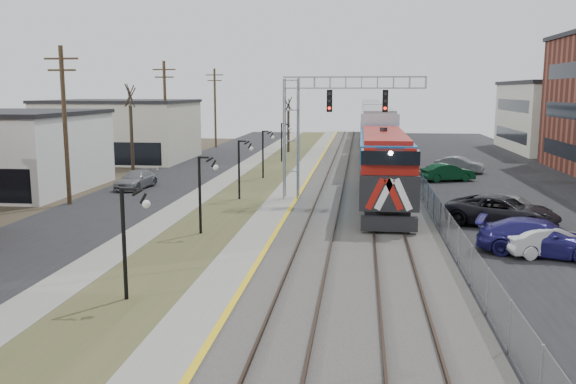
# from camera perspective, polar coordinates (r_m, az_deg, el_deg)

# --- Properties ---
(street_west) EXTENTS (7.00, 120.00, 0.04)m
(street_west) POSITION_cam_1_polar(r_m,az_deg,el_deg) (49.59, -11.49, 0.90)
(street_west) COLOR black
(street_west) RESTS_ON ground
(sidewalk) EXTENTS (2.00, 120.00, 0.08)m
(sidewalk) POSITION_cam_1_polar(r_m,az_deg,el_deg) (48.37, -6.43, 0.84)
(sidewalk) COLOR gray
(sidewalk) RESTS_ON ground
(grass_median) EXTENTS (4.00, 120.00, 0.06)m
(grass_median) POSITION_cam_1_polar(r_m,az_deg,el_deg) (47.78, -2.92, 0.77)
(grass_median) COLOR #404726
(grass_median) RESTS_ON ground
(platform) EXTENTS (2.00, 120.00, 0.24)m
(platform) POSITION_cam_1_polar(r_m,az_deg,el_deg) (47.35, 0.66, 0.81)
(platform) COLOR gray
(platform) RESTS_ON ground
(ballast_bed) EXTENTS (8.00, 120.00, 0.20)m
(ballast_bed) POSITION_cam_1_polar(r_m,az_deg,el_deg) (47.09, 6.72, 0.67)
(ballast_bed) COLOR #595651
(ballast_bed) RESTS_ON ground
(parking_lot) EXTENTS (16.00, 120.00, 0.04)m
(parking_lot) POSITION_cam_1_polar(r_m,az_deg,el_deg) (48.60, 21.01, 0.28)
(parking_lot) COLOR black
(parking_lot) RESTS_ON ground
(platform_edge) EXTENTS (0.24, 120.00, 0.01)m
(platform_edge) POSITION_cam_1_polar(r_m,az_deg,el_deg) (47.25, 1.72, 0.94)
(platform_edge) COLOR gold
(platform_edge) RESTS_ON platform
(track_near) EXTENTS (1.58, 120.00, 0.15)m
(track_near) POSITION_cam_1_polar(r_m,az_deg,el_deg) (47.11, 4.29, 0.93)
(track_near) COLOR #2D2119
(track_near) RESTS_ON ballast_bed
(track_far) EXTENTS (1.58, 120.00, 0.15)m
(track_far) POSITION_cam_1_polar(r_m,az_deg,el_deg) (47.09, 8.55, 0.85)
(track_far) COLOR #2D2119
(track_far) RESTS_ON ballast_bed
(train) EXTENTS (3.00, 85.85, 5.33)m
(train) POSITION_cam_1_polar(r_m,az_deg,el_deg) (74.58, 8.00, 6.05)
(train) COLOR #145FA8
(train) RESTS_ON ground
(signal_gantry) EXTENTS (9.00, 1.07, 8.15)m
(signal_gantry) POSITION_cam_1_polar(r_m,az_deg,el_deg) (39.67, 2.79, 7.06)
(signal_gantry) COLOR gray
(signal_gantry) RESTS_ON ground
(lampposts) EXTENTS (0.14, 62.14, 4.00)m
(lampposts) POSITION_cam_1_polar(r_m,az_deg,el_deg) (31.33, -8.11, -0.26)
(lampposts) COLOR black
(lampposts) RESTS_ON ground
(utility_poles) EXTENTS (0.28, 80.28, 10.00)m
(utility_poles) POSITION_cam_1_polar(r_m,az_deg,el_deg) (41.03, -20.13, 5.76)
(utility_poles) COLOR #4C3823
(utility_poles) RESTS_ON ground
(fence) EXTENTS (0.04, 120.00, 1.60)m
(fence) POSITION_cam_1_polar(r_m,az_deg,el_deg) (47.17, 11.84, 1.41)
(fence) COLOR gray
(fence) RESTS_ON ground
(bare_trees) EXTENTS (12.30, 42.30, 5.95)m
(bare_trees) POSITION_cam_1_polar(r_m,az_deg,el_deg) (53.34, -11.47, 4.39)
(bare_trees) COLOR #382D23
(bare_trees) RESTS_ON ground
(car_lot_b) EXTENTS (4.31, 2.22, 1.35)m
(car_lot_b) POSITION_cam_1_polar(r_m,az_deg,el_deg) (29.25, 23.42, -4.31)
(car_lot_b) COLOR silver
(car_lot_b) RESTS_ON ground
(car_lot_c) EXTENTS (6.48, 4.65, 1.64)m
(car_lot_c) POSITION_cam_1_polar(r_m,az_deg,el_deg) (34.62, 19.40, -1.77)
(car_lot_c) COLOR black
(car_lot_c) RESTS_ON ground
(car_lot_d) EXTENTS (5.82, 3.67, 1.57)m
(car_lot_d) POSITION_cam_1_polar(r_m,az_deg,el_deg) (29.21, 22.53, -4.04)
(car_lot_d) COLOR navy
(car_lot_d) RESTS_ON ground
(car_lot_e) EXTENTS (4.55, 3.27, 1.44)m
(car_lot_e) POSITION_cam_1_polar(r_m,az_deg,el_deg) (36.77, 20.34, -1.35)
(car_lot_e) COLOR slate
(car_lot_e) RESTS_ON ground
(car_lot_f) EXTENTS (4.51, 2.79, 1.40)m
(car_lot_f) POSITION_cam_1_polar(r_m,az_deg,el_deg) (50.73, 14.73, 1.74)
(car_lot_f) COLOR #0C3D20
(car_lot_f) RESTS_ON ground
(car_street_b) EXTENTS (2.36, 4.73, 1.32)m
(car_street_b) POSITION_cam_1_polar(r_m,az_deg,el_deg) (46.78, -14.03, 1.09)
(car_street_b) COLOR slate
(car_street_b) RESTS_ON ground
(car_lot_g) EXTENTS (4.50, 2.79, 1.40)m
(car_lot_g) POSITION_cam_1_polar(r_m,az_deg,el_deg) (56.21, 15.73, 2.43)
(car_lot_g) COLOR slate
(car_lot_g) RESTS_ON ground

